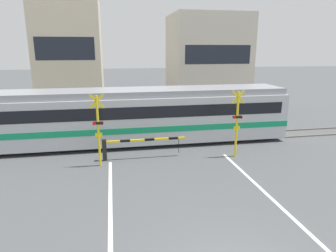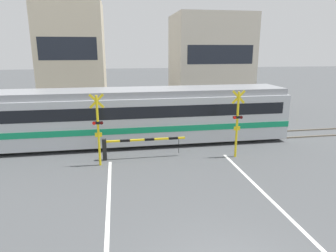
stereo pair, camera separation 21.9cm
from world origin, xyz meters
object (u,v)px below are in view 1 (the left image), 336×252
Objects in this scene: crossing_signal_left at (98,127)px; pedestrian at (144,107)px; commuter_train at (97,116)px; crossing_barrier_far at (182,117)px; crossing_signal_right at (237,121)px; crossing_barrier_near at (127,145)px.

pedestrian is (3.09, 9.47, -0.95)m from crossing_signal_left.
commuter_train is 6.38m from crossing_barrier_far.
crossing_signal_right is (1.31, -6.16, 1.13)m from crossing_barrier_far.
crossing_signal_left is at bearing -86.99° from commuter_train.
commuter_train is 3.14m from crossing_barrier_near.
commuter_train is 7.64m from crossing_signal_right.
crossing_signal_left is 6.74m from crossing_signal_right.
crossing_barrier_far is at bearing 27.52° from commuter_train.
crossing_barrier_far is 6.40m from crossing_signal_right.
commuter_train is 5.23× the size of crossing_barrier_far.
crossing_barrier_near is at bearing 173.26° from crossing_signal_right.
pedestrian is (-3.66, 9.47, -0.95)m from crossing_signal_right.
crossing_barrier_far is (4.11, 5.52, 0.00)m from crossing_barrier_near.
commuter_train is at bearing -117.61° from pedestrian.
commuter_train is 6.36× the size of crossing_signal_left.
commuter_train is at bearing -152.48° from crossing_barrier_far.
crossing_barrier_near is at bearing -60.27° from commuter_train.
crossing_signal_right is 10.20m from pedestrian.
crossing_barrier_far is (5.60, 2.92, -0.93)m from commuter_train.
commuter_train is 6.36× the size of crossing_signal_right.
crossing_signal_left reaches higher than crossing_barrier_near.
crossing_signal_left is (-5.43, -6.16, 1.13)m from crossing_barrier_far.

